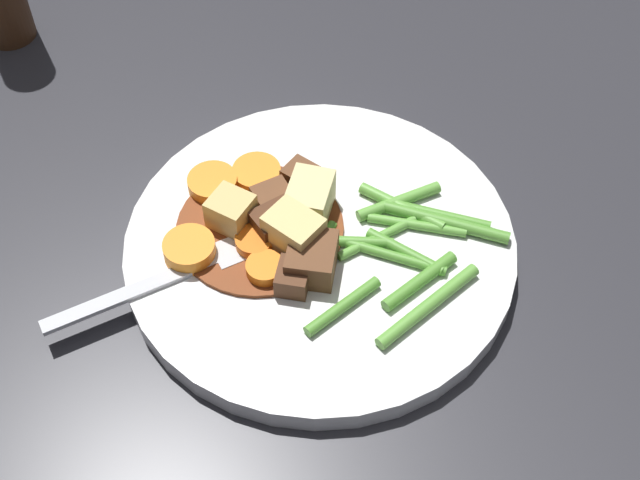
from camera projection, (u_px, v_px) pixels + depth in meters
name	position (u px, v px, depth m)	size (l,w,h in m)	color
ground_plane	(320.00, 254.00, 0.59)	(3.00, 3.00, 0.00)	#2D2D33
dinner_plate	(320.00, 247.00, 0.59)	(0.26, 0.26, 0.02)	white
stew_sauce	(260.00, 228.00, 0.58)	(0.11, 0.11, 0.00)	brown
carrot_slice_0	(255.00, 243.00, 0.57)	(0.03, 0.03, 0.01)	orange
carrot_slice_1	(189.00, 250.00, 0.57)	(0.03, 0.03, 0.01)	orange
carrot_slice_2	(213.00, 184.00, 0.60)	(0.03, 0.03, 0.01)	orange
carrot_slice_3	(265.00, 269.00, 0.56)	(0.02, 0.02, 0.01)	orange
carrot_slice_4	(257.00, 173.00, 0.61)	(0.03, 0.03, 0.01)	orange
potato_chunk_0	(310.00, 200.00, 0.58)	(0.04, 0.03, 0.03)	#EAD68C
potato_chunk_1	(232.00, 211.00, 0.58)	(0.03, 0.03, 0.03)	#DBBC6B
potato_chunk_2	(294.00, 233.00, 0.56)	(0.03, 0.03, 0.03)	#E5CC7A
meat_chunk_0	(315.00, 259.00, 0.56)	(0.03, 0.03, 0.02)	brown
meat_chunk_1	(274.00, 201.00, 0.59)	(0.02, 0.02, 0.02)	brown
meat_chunk_2	(293.00, 277.00, 0.55)	(0.02, 0.02, 0.02)	#56331E
meat_chunk_3	(301.00, 177.00, 0.60)	(0.02, 0.02, 0.02)	brown
meat_chunk_4	(275.00, 225.00, 0.58)	(0.03, 0.02, 0.02)	#4C2B19
green_bean_0	(417.00, 225.00, 0.58)	(0.01, 0.01, 0.07)	#66AD42
green_bean_1	(396.00, 257.00, 0.57)	(0.01, 0.01, 0.07)	#599E38
green_bean_2	(346.00, 246.00, 0.57)	(0.01, 0.01, 0.06)	#599E38
green_bean_3	(377.00, 238.00, 0.58)	(0.01, 0.01, 0.06)	#66AD42
green_bean_4	(399.00, 201.00, 0.60)	(0.01, 0.01, 0.06)	#66AD42
green_bean_5	(402.00, 207.00, 0.59)	(0.01, 0.01, 0.06)	#66AD42
green_bean_6	(428.00, 306.00, 0.54)	(0.01, 0.01, 0.08)	#66AD42
green_bean_7	(406.00, 246.00, 0.57)	(0.01, 0.01, 0.06)	#599E38
green_bean_8	(312.00, 254.00, 0.57)	(0.01, 0.01, 0.06)	#599E38
green_bean_9	(443.00, 215.00, 0.59)	(0.01, 0.01, 0.06)	#599E38
green_bean_10	(420.00, 281.00, 0.55)	(0.01, 0.01, 0.06)	#599E38
green_bean_11	(446.00, 222.00, 0.58)	(0.01, 0.01, 0.08)	#599E38
green_bean_12	(343.00, 306.00, 0.54)	(0.01, 0.01, 0.06)	#599E38
fork	(184.00, 271.00, 0.56)	(0.14, 0.13, 0.00)	silver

